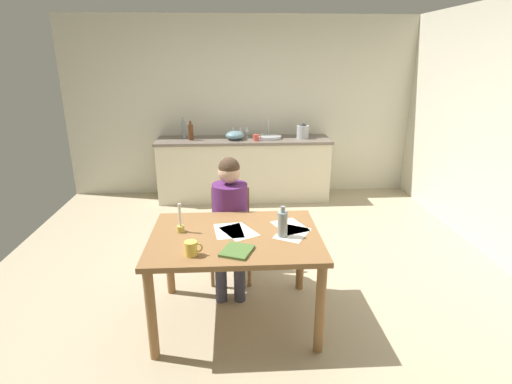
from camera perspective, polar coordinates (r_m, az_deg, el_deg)
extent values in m
cube|color=tan|center=(4.08, -0.70, -11.54)|extent=(5.20, 5.20, 0.04)
cube|color=beige|center=(6.17, -1.91, 11.86)|extent=(5.20, 0.12, 2.60)
cube|color=beige|center=(5.98, -1.73, 3.14)|extent=(2.47, 0.60, 0.86)
cube|color=#72665B|center=(5.88, -1.77, 7.37)|extent=(2.51, 0.64, 0.04)
cube|color=olive|center=(3.08, -2.96, -6.43)|extent=(1.29, 0.96, 0.04)
cylinder|color=olive|center=(2.97, -14.61, -16.53)|extent=(0.07, 0.07, 0.71)
cylinder|color=olive|center=(2.97, 9.07, -16.07)|extent=(0.07, 0.07, 0.71)
cylinder|color=olive|center=(3.67, -12.21, -9.02)|extent=(0.07, 0.07, 0.71)
cylinder|color=olive|center=(3.67, 6.33, -8.67)|extent=(0.07, 0.07, 0.71)
cube|color=olive|center=(3.80, -3.61, -6.08)|extent=(0.41, 0.41, 0.04)
cube|color=olive|center=(3.89, -3.62, -2.13)|extent=(0.36, 0.04, 0.40)
cylinder|color=olive|center=(3.76, -6.23, -10.33)|extent=(0.04, 0.04, 0.43)
cylinder|color=olive|center=(3.75, -0.95, -10.28)|extent=(0.04, 0.04, 0.43)
cylinder|color=olive|center=(4.06, -5.92, -8.00)|extent=(0.04, 0.04, 0.43)
cylinder|color=olive|center=(4.05, -1.07, -7.95)|extent=(0.04, 0.04, 0.43)
cylinder|color=#592666|center=(3.68, -3.69, -2.59)|extent=(0.33, 0.33, 0.50)
sphere|color=#D8AD8C|center=(3.57, -3.81, 2.81)|extent=(0.20, 0.20, 0.20)
sphere|color=#473323|center=(3.56, -3.83, 3.43)|extent=(0.19, 0.19, 0.19)
cylinder|color=#383847|center=(3.61, -4.95, -7.40)|extent=(0.14, 0.38, 0.13)
cylinder|color=#383847|center=(3.55, -4.98, -12.01)|extent=(0.10, 0.10, 0.45)
cylinder|color=#383847|center=(3.61, -2.39, -7.37)|extent=(0.14, 0.38, 0.13)
cylinder|color=#383847|center=(3.55, -2.34, -11.99)|extent=(0.10, 0.10, 0.45)
cylinder|color=#F2CC4C|center=(2.79, -9.23, -7.91)|extent=(0.09, 0.09, 0.10)
torus|color=#F2CC4C|center=(2.78, -8.24, -7.81)|extent=(0.07, 0.01, 0.07)
cylinder|color=gold|center=(3.17, -10.62, -5.15)|extent=(0.06, 0.06, 0.05)
cylinder|color=white|center=(3.12, -10.75, -3.20)|extent=(0.02, 0.02, 0.18)
cube|color=#4C6F31|center=(2.82, -2.71, -8.34)|extent=(0.26, 0.28, 0.02)
cube|color=white|center=(3.15, -3.88, -5.50)|extent=(0.25, 0.32, 0.00)
cube|color=white|center=(3.13, -2.44, -5.61)|extent=(0.32, 0.36, 0.00)
cube|color=white|center=(3.11, 5.17, -5.86)|extent=(0.33, 0.36, 0.00)
cube|color=white|center=(3.23, 4.87, -4.86)|extent=(0.31, 0.35, 0.00)
cylinder|color=#8C999E|center=(3.02, 3.78, -4.62)|extent=(0.08, 0.08, 0.19)
cylinder|color=#8C999E|center=(2.97, 3.83, -2.48)|extent=(0.03, 0.03, 0.05)
cylinder|color=#B2B7BC|center=(5.89, 1.86, 7.79)|extent=(0.36, 0.36, 0.04)
cylinder|color=silver|center=(6.03, 1.73, 9.02)|extent=(0.02, 0.02, 0.24)
cylinder|color=#8C999E|center=(5.98, -10.20, 8.65)|extent=(0.06, 0.06, 0.24)
cylinder|color=#8C999E|center=(5.96, -10.28, 10.06)|extent=(0.03, 0.03, 0.06)
cylinder|color=#593319|center=(5.84, -9.24, 8.33)|extent=(0.07, 0.07, 0.21)
cylinder|color=#593319|center=(5.81, -9.31, 9.64)|extent=(0.03, 0.03, 0.05)
ellipsoid|color=#668C99|center=(5.81, -2.99, 8.02)|extent=(0.27, 0.27, 0.12)
cylinder|color=#B7BABF|center=(5.94, 6.66, 8.46)|extent=(0.18, 0.18, 0.18)
cone|color=#262628|center=(5.92, 6.70, 9.51)|extent=(0.11, 0.11, 0.04)
cylinder|color=silver|center=(6.02, -1.34, 7.86)|extent=(0.06, 0.06, 0.00)
cylinder|color=silver|center=(6.01, -1.34, 8.21)|extent=(0.01, 0.01, 0.07)
cone|color=silver|center=(6.00, -1.35, 8.91)|extent=(0.07, 0.07, 0.08)
cylinder|color=silver|center=(6.02, -2.26, 7.85)|extent=(0.06, 0.06, 0.00)
cylinder|color=silver|center=(6.01, -2.26, 8.20)|extent=(0.01, 0.01, 0.07)
cone|color=silver|center=(6.00, -2.27, 8.90)|extent=(0.07, 0.07, 0.08)
cylinder|color=silver|center=(6.02, -3.31, 7.83)|extent=(0.06, 0.06, 0.00)
cylinder|color=silver|center=(6.01, -3.32, 8.18)|extent=(0.01, 0.01, 0.07)
cone|color=silver|center=(6.00, -3.33, 8.88)|extent=(0.07, 0.07, 0.08)
cylinder|color=#D84C3F|center=(5.73, -0.01, 7.72)|extent=(0.08, 0.08, 0.09)
torus|color=#D84C3F|center=(5.73, 0.44, 7.77)|extent=(0.06, 0.01, 0.06)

